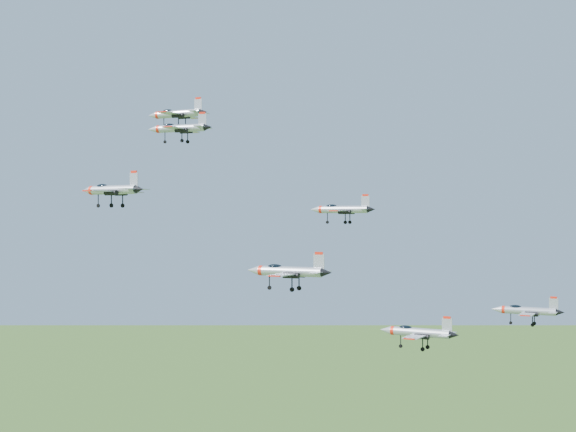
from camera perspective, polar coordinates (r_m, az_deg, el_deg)
The scene contains 7 objects.
jet_lead at distance 155.50m, azimuth -7.94°, elevation 7.22°, with size 13.42×11.07×3.59m.
jet_left_high at distance 137.21m, azimuth -7.78°, elevation 6.21°, with size 12.02×10.08×3.22m.
jet_right_high at distance 124.74m, azimuth -12.46°, elevation 1.84°, with size 13.01×10.78×3.48m.
jet_left_low at distance 135.52m, azimuth 3.82°, elevation 0.48°, with size 11.85×9.79×3.17m.
jet_right_low at distance 113.96m, azimuth -0.04°, elevation -3.94°, with size 13.32×11.01×3.56m.
jet_trail at distance 120.42m, azimuth 9.20°, elevation -8.15°, with size 12.19×9.99×3.27m.
jet_extra at distance 128.19m, azimuth 16.60°, elevation -6.46°, with size 10.89×9.00×2.91m.
Camera 1 is at (73.79, -112.68, 137.33)m, focal length 50.00 mm.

